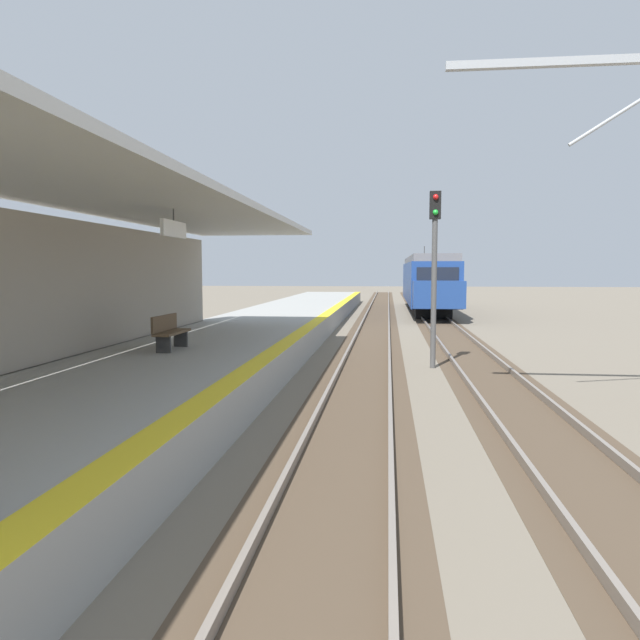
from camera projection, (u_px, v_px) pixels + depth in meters
name	position (u px, v px, depth m)	size (l,w,h in m)	color
station_platform	(195.00, 363.00, 15.56)	(5.00, 80.00, 0.91)	#999993
station_building_with_canopy	(34.00, 283.00, 11.42)	(4.85, 24.00, 4.43)	#4C4C4C
track_pair_nearest_platform	(367.00, 359.00, 19.05)	(2.34, 120.00, 0.16)	#4C3D2D
track_pair_middle	(474.00, 361.00, 18.66)	(2.34, 120.00, 0.16)	#4C3D2D
approaching_train	(427.00, 281.00, 41.39)	(2.93, 19.60, 4.76)	navy
rail_signal_post	(434.00, 260.00, 17.26)	(0.32, 0.34, 5.20)	#4C4C4C
platform_bench	(169.00, 331.00, 14.85)	(0.45, 1.60, 0.88)	brown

